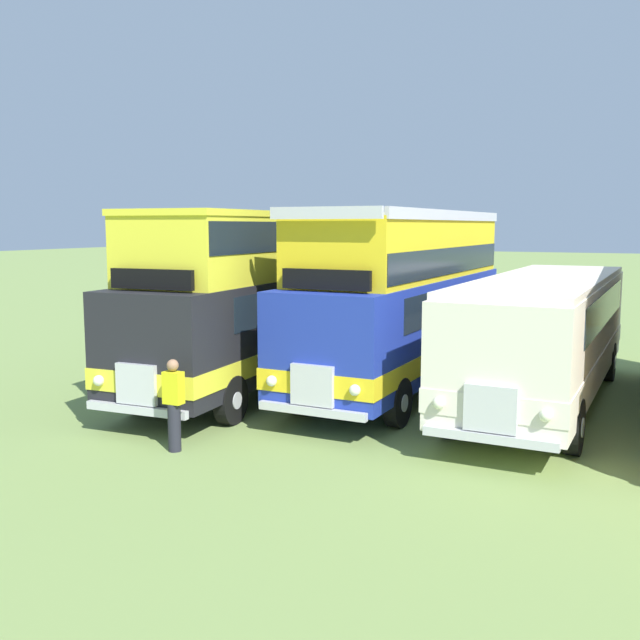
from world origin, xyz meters
name	(u,v)px	position (x,y,z in m)	size (l,w,h in m)	color
bus_first_in_row	(270,289)	(-12.31, -0.26, 2.48)	(3.04, 11.65, 4.49)	black
bus_second_in_row	(403,297)	(-8.79, 0.33, 2.36)	(2.80, 10.09, 4.52)	#1E339E
bus_third_in_row	(546,330)	(-5.27, 0.19, 1.75)	(2.86, 10.67, 2.99)	silver
marshal_person	(174,404)	(-10.96, -6.41, 0.89)	(0.36, 0.24, 1.73)	#23232D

